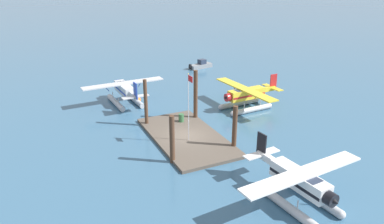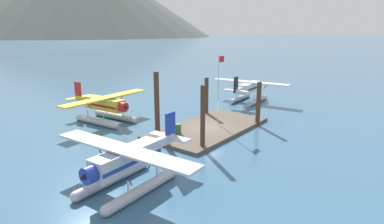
{
  "view_description": "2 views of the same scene",
  "coord_description": "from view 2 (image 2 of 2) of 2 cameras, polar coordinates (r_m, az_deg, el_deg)",
  "views": [
    {
      "loc": [
        29.48,
        -13.3,
        15.45
      ],
      "look_at": [
        -2.22,
        1.68,
        1.75
      ],
      "focal_mm": 33.08,
      "sensor_mm": 36.0,
      "label": 1
    },
    {
      "loc": [
        -24.06,
        -16.46,
        9.28
      ],
      "look_at": [
        -0.04,
        2.03,
        1.41
      ],
      "focal_mm": 29.53,
      "sensor_mm": 36.0,
      "label": 2
    }
  ],
  "objects": [
    {
      "name": "seaplane_white_stbd_fwd",
      "position": [
        42.73,
        10.26,
        3.93
      ],
      "size": [
        7.97,
        10.48,
        3.84
      ],
      "color": "#B7BABF",
      "rests_on": "ground"
    },
    {
      "name": "piling_far_right",
      "position": [
        34.96,
        2.61,
        2.76
      ],
      "size": [
        0.45,
        0.45,
        4.28
      ],
      "primitive_type": "cylinder",
      "color": "#4C3323",
      "rests_on": "ground"
    },
    {
      "name": "ground_plane",
      "position": [
        30.59,
        3.06,
        -3.13
      ],
      "size": [
        1200.0,
        1200.0,
        0.0
      ],
      "primitive_type": "plane",
      "color": "#38607F"
    },
    {
      "name": "piling_near_right",
      "position": [
        31.86,
        11.89,
        1.4
      ],
      "size": [
        0.45,
        0.45,
        4.41
      ],
      "primitive_type": "cylinder",
      "color": "#4C3323",
      "rests_on": "ground"
    },
    {
      "name": "seaplane_silver_port_aft",
      "position": [
        19.36,
        -11.69,
        -9.21
      ],
      "size": [
        7.98,
        10.46,
        3.84
      ],
      "color": "#B7BABF",
      "rests_on": "ground"
    },
    {
      "name": "seaplane_yellow_bow_left",
      "position": [
        33.82,
        -15.44,
        0.86
      ],
      "size": [
        10.47,
        7.97,
        3.84
      ],
      "color": "#B7BABF",
      "rests_on": "ground"
    },
    {
      "name": "dock_platform",
      "position": [
        30.54,
        3.06,
        -2.86
      ],
      "size": [
        12.5,
        6.42,
        0.3
      ],
      "primitive_type": "cube",
      "color": "brown",
      "rests_on": "ground"
    },
    {
      "name": "mooring_buoy",
      "position": [
        21.15,
        -13.05,
        -10.54
      ],
      "size": [
        0.88,
        0.88,
        0.88
      ],
      "primitive_type": "sphere",
      "color": "orange",
      "rests_on": "ground"
    },
    {
      "name": "flagpole",
      "position": [
        30.41,
        4.91,
        5.39
      ],
      "size": [
        0.95,
        0.1,
        6.78
      ],
      "color": "silver",
      "rests_on": "dock_platform"
    },
    {
      "name": "piling_far_left",
      "position": [
        28.64,
        -6.36,
        1.54
      ],
      "size": [
        0.46,
        0.46,
        5.74
      ],
      "primitive_type": "cylinder",
      "color": "#4C3323",
      "rests_on": "ground"
    },
    {
      "name": "fuel_drum",
      "position": [
        28.28,
        -2.56,
        -3.03
      ],
      "size": [
        0.62,
        0.62,
        0.88
      ],
      "color": "#33663D",
      "rests_on": "dock_platform"
    },
    {
      "name": "piling_near_left",
      "position": [
        24.73,
        1.95,
        -1.1
      ],
      "size": [
        0.39,
        0.39,
        5.22
      ],
      "primitive_type": "cylinder",
      "color": "#4C3323",
      "rests_on": "ground"
    }
  ]
}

